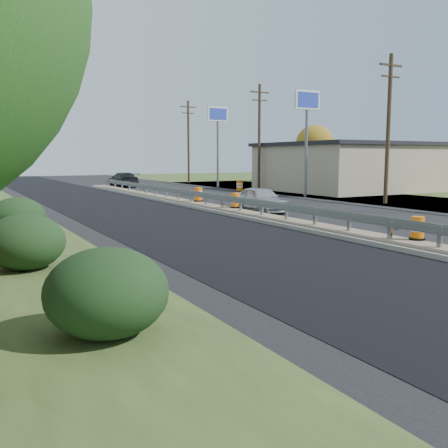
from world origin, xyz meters
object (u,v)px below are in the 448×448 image
barrel_median_near (418,229)px  car_silver (261,199)px  barrel_median_mid (235,201)px  barrel_shoulder_mid (240,186)px  car_dark_far (123,180)px  barrel_median_far (198,195)px

barrel_median_near → car_silver: bearing=83.6°
barrel_median_mid → barrel_shoulder_mid: bearing=58.4°
barrel_shoulder_mid → car_dark_far: bearing=120.5°
barrel_median_far → car_silver: (1.31, -5.17, 0.04)m
barrel_median_near → barrel_median_far: 16.80m
barrel_shoulder_mid → car_silver: size_ratio=0.24×
barrel_median_near → car_silver: (1.31, 11.63, 0.09)m
barrel_median_near → car_silver: 11.70m
barrel_median_near → barrel_median_far: size_ratio=0.89×
barrel_median_mid → car_silver: 1.42m
barrel_median_mid → car_dark_far: bearing=86.0°
barrel_median_far → car_dark_far: bearing=85.1°
barrel_median_near → barrel_median_mid: size_ratio=0.97×
barrel_median_mid → car_dark_far: (1.81, 25.66, 0.11)m
barrel_median_mid → car_dark_far: car_dark_far is taller
car_dark_far → barrel_shoulder_mid: bearing=120.4°
barrel_shoulder_mid → car_dark_far: (-6.84, 11.61, 0.26)m
barrel_shoulder_mid → car_dark_far: car_dark_far is taller
barrel_median_far → barrel_median_mid: bearing=-90.0°
barrel_shoulder_mid → car_silver: bearing=-116.7°
barrel_median_near → car_dark_far: size_ratio=0.16×
barrel_shoulder_mid → barrel_median_mid: bearing=-121.6°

